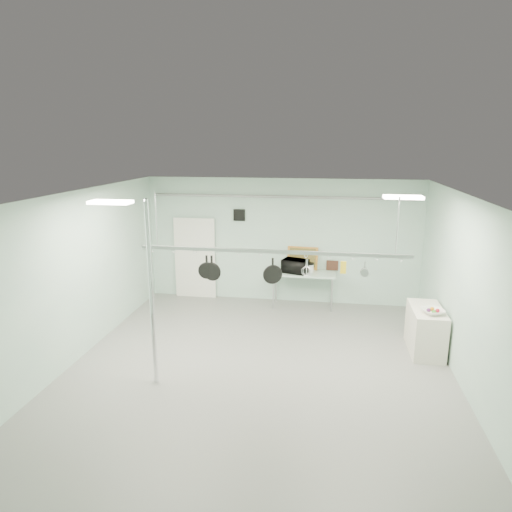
% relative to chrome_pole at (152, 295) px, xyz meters
% --- Properties ---
extents(floor, '(8.00, 8.00, 0.00)m').
position_rel_chrome_pole_xyz_m(floor, '(1.70, 0.60, -1.60)').
color(floor, gray).
rests_on(floor, ground).
extents(ceiling, '(7.00, 8.00, 0.02)m').
position_rel_chrome_pole_xyz_m(ceiling, '(1.70, 0.60, 1.59)').
color(ceiling, silver).
rests_on(ceiling, back_wall).
extents(back_wall, '(7.00, 0.02, 3.20)m').
position_rel_chrome_pole_xyz_m(back_wall, '(1.70, 4.59, 0.00)').
color(back_wall, '#B4D8C2').
rests_on(back_wall, floor).
extents(right_wall, '(0.02, 8.00, 3.20)m').
position_rel_chrome_pole_xyz_m(right_wall, '(5.19, 0.60, 0.00)').
color(right_wall, '#B4D8C2').
rests_on(right_wall, floor).
extents(door, '(1.10, 0.10, 2.20)m').
position_rel_chrome_pole_xyz_m(door, '(-0.60, 4.54, -0.55)').
color(door, silver).
rests_on(door, floor).
extents(wall_vent, '(0.30, 0.04, 0.30)m').
position_rel_chrome_pole_xyz_m(wall_vent, '(0.60, 4.57, 0.65)').
color(wall_vent, black).
rests_on(wall_vent, back_wall).
extents(conduit_pipe, '(6.60, 0.07, 0.07)m').
position_rel_chrome_pole_xyz_m(conduit_pipe, '(1.70, 4.50, 1.15)').
color(conduit_pipe, gray).
rests_on(conduit_pipe, back_wall).
extents(chrome_pole, '(0.08, 0.08, 3.20)m').
position_rel_chrome_pole_xyz_m(chrome_pole, '(0.00, 0.00, 0.00)').
color(chrome_pole, silver).
rests_on(chrome_pole, floor).
extents(prep_table, '(1.60, 0.70, 0.91)m').
position_rel_chrome_pole_xyz_m(prep_table, '(2.30, 4.20, -0.77)').
color(prep_table, '#ADCCBB').
rests_on(prep_table, floor).
extents(side_cabinet, '(0.60, 1.20, 0.90)m').
position_rel_chrome_pole_xyz_m(side_cabinet, '(4.85, 2.00, -1.15)').
color(side_cabinet, beige).
rests_on(side_cabinet, floor).
extents(pot_rack, '(4.80, 0.06, 1.00)m').
position_rel_chrome_pole_xyz_m(pot_rack, '(1.90, 0.90, 0.63)').
color(pot_rack, '#B7B7BC').
rests_on(pot_rack, ceiling).
extents(light_panel_left, '(0.65, 0.30, 0.05)m').
position_rel_chrome_pole_xyz_m(light_panel_left, '(-0.50, -0.20, 1.56)').
color(light_panel_left, white).
rests_on(light_panel_left, ceiling).
extents(light_panel_right, '(0.65, 0.30, 0.05)m').
position_rel_chrome_pole_xyz_m(light_panel_right, '(4.10, 1.20, 1.56)').
color(light_panel_right, white).
rests_on(light_panel_right, ceiling).
extents(microwave, '(0.71, 0.59, 0.34)m').
position_rel_chrome_pole_xyz_m(microwave, '(2.10, 4.13, -0.53)').
color(microwave, black).
rests_on(microwave, prep_table).
extents(coffee_canister, '(0.17, 0.17, 0.20)m').
position_rel_chrome_pole_xyz_m(coffee_canister, '(2.47, 4.24, -0.60)').
color(coffee_canister, silver).
rests_on(coffee_canister, prep_table).
extents(painting_large, '(0.79, 0.19, 0.58)m').
position_rel_chrome_pole_xyz_m(painting_large, '(2.25, 4.50, -0.41)').
color(painting_large, orange).
rests_on(painting_large, prep_table).
extents(painting_small, '(0.30, 0.10, 0.25)m').
position_rel_chrome_pole_xyz_m(painting_small, '(3.01, 4.50, -0.57)').
color(painting_small, '#341B12').
rests_on(painting_small, prep_table).
extents(fruit_bowl, '(0.51, 0.51, 0.10)m').
position_rel_chrome_pole_xyz_m(fruit_bowl, '(4.89, 1.72, -0.65)').
color(fruit_bowl, white).
rests_on(fruit_bowl, side_cabinet).
extents(skillet_left, '(0.32, 0.11, 0.43)m').
position_rel_chrome_pole_xyz_m(skillet_left, '(0.71, 0.90, 0.27)').
color(skillet_left, black).
rests_on(skillet_left, pot_rack).
extents(skillet_mid, '(0.35, 0.11, 0.46)m').
position_rel_chrome_pole_xyz_m(skillet_mid, '(0.81, 0.90, 0.25)').
color(skillet_mid, black).
rests_on(skillet_mid, pot_rack).
extents(skillet_right, '(0.34, 0.18, 0.48)m').
position_rel_chrome_pole_xyz_m(skillet_right, '(1.92, 0.90, 0.24)').
color(skillet_right, black).
rests_on(skillet_right, pot_rack).
extents(whisk, '(0.21, 0.21, 0.33)m').
position_rel_chrome_pole_xyz_m(whisk, '(2.52, 0.90, 0.32)').
color(whisk, '#BABBC0').
rests_on(whisk, pot_rack).
extents(grater, '(0.10, 0.05, 0.24)m').
position_rel_chrome_pole_xyz_m(grater, '(3.15, 0.90, 0.37)').
color(grater, '#BBC216').
rests_on(grater, pot_rack).
extents(saucepan, '(0.16, 0.11, 0.27)m').
position_rel_chrome_pole_xyz_m(saucepan, '(3.51, 0.90, 0.35)').
color(saucepan, '#A5A5AA').
rests_on(saucepan, pot_rack).
extents(fruit_cluster, '(0.24, 0.24, 0.09)m').
position_rel_chrome_pole_xyz_m(fruit_cluster, '(4.89, 1.72, -0.61)').
color(fruit_cluster, maroon).
rests_on(fruit_cluster, fruit_bowl).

